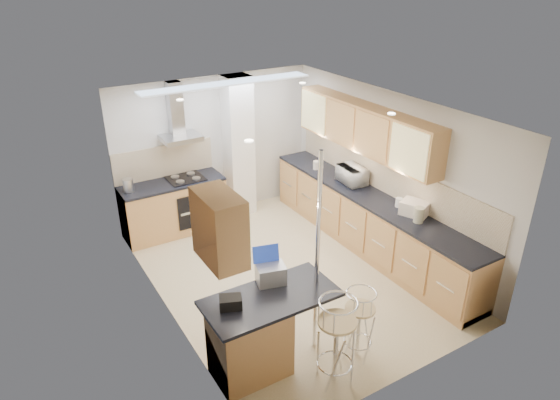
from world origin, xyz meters
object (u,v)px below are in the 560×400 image
microwave (352,175)px  laptop (271,274)px  bread_bin (415,208)px  bar_stool_end (359,324)px  bar_stool_near (336,342)px

microwave → laptop: bearing=128.4°
bread_bin → laptop: bearing=164.5°
bread_bin → bar_stool_end: bearing=-174.6°
bar_stool_end → microwave: bearing=-4.7°
bar_stool_end → bread_bin: 2.17m
laptop → bread_bin: 2.65m
bar_stool_end → bread_bin: bread_bin is taller
microwave → laptop: 3.10m
microwave → bar_stool_end: size_ratio=0.56×
bar_stool_end → bread_bin: size_ratio=2.40×
microwave → bar_stool_near: size_ratio=0.46×
bar_stool_end → bar_stool_near: bearing=142.6°
laptop → bar_stool_near: bearing=-53.2°
bar_stool_near → microwave: bearing=42.1°
laptop → bar_stool_end: bearing=-23.8°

